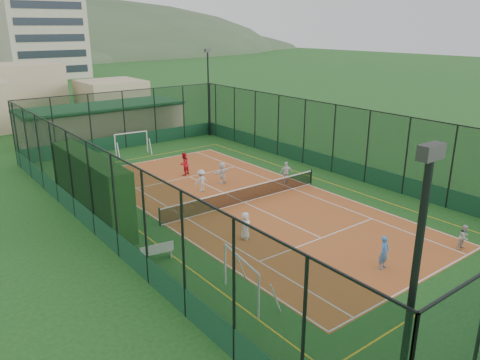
% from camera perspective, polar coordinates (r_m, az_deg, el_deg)
% --- Properties ---
extents(ground, '(300.00, 300.00, 0.00)m').
position_cam_1_polar(ground, '(28.69, 0.51, -2.75)').
color(ground, '#1A4E1E').
rests_on(ground, ground).
extents(court_slab, '(11.17, 23.97, 0.01)m').
position_cam_1_polar(court_slab, '(28.69, 0.51, -2.74)').
color(court_slab, '#AA5525').
rests_on(court_slab, ground).
extents(tennis_net, '(11.67, 0.12, 1.06)m').
position_cam_1_polar(tennis_net, '(28.51, 0.52, -1.75)').
color(tennis_net, black).
rests_on(tennis_net, ground).
extents(perimeter_fence, '(18.12, 34.12, 5.00)m').
position_cam_1_polar(perimeter_fence, '(27.89, 0.53, 2.05)').
color(perimeter_fence, black).
rests_on(perimeter_fence, ground).
extents(floodlight_sw, '(0.60, 0.26, 8.25)m').
position_cam_1_polar(floodlight_sw, '(11.00, 19.69, -17.19)').
color(floodlight_sw, black).
rests_on(floodlight_sw, ground).
extents(floodlight_ne, '(0.60, 0.26, 8.25)m').
position_cam_1_polar(floodlight_ne, '(45.70, -3.86, 10.51)').
color(floodlight_ne, black).
rests_on(floodlight_ne, ground).
extents(clubhouse, '(15.20, 7.20, 3.15)m').
position_cam_1_polar(clubhouse, '(46.95, -16.37, 6.87)').
color(clubhouse, tan).
rests_on(clubhouse, ground).
extents(apartment_tower, '(15.00, 12.00, 30.00)m').
position_cam_1_polar(apartment_tower, '(107.05, -23.43, 19.44)').
color(apartment_tower, beige).
rests_on(apartment_tower, ground).
extents(hedge_left, '(1.28, 8.50, 3.72)m').
position_cam_1_polar(hedge_left, '(26.74, -17.65, -1.00)').
color(hedge_left, black).
rests_on(hedge_left, ground).
extents(white_bench, '(1.63, 0.69, 0.89)m').
position_cam_1_polar(white_bench, '(22.08, -10.26, -8.55)').
color(white_bench, white).
rests_on(white_bench, ground).
extents(futsal_goal_near, '(2.94, 1.28, 1.84)m').
position_cam_1_polar(futsal_goal_near, '(18.59, 0.10, -12.05)').
color(futsal_goal_near, white).
rests_on(futsal_goal_near, ground).
extents(futsal_goal_far, '(2.92, 1.11, 1.84)m').
position_cam_1_polar(futsal_goal_far, '(40.23, -13.09, 4.34)').
color(futsal_goal_far, white).
rests_on(futsal_goal_far, ground).
extents(child_near_left, '(0.84, 0.78, 1.44)m').
position_cam_1_polar(child_near_left, '(23.64, 0.65, -5.59)').
color(child_near_left, white).
rests_on(child_near_left, court_slab).
extents(child_near_mid, '(0.60, 0.43, 1.55)m').
position_cam_1_polar(child_near_mid, '(21.85, 17.17, -8.43)').
color(child_near_mid, '#4880CE').
rests_on(child_near_mid, court_slab).
extents(child_near_right, '(0.62, 0.49, 1.24)m').
position_cam_1_polar(child_near_right, '(25.11, 25.67, -6.29)').
color(child_near_right, silver).
rests_on(child_near_right, court_slab).
extents(child_far_left, '(0.99, 0.60, 1.49)m').
position_cam_1_polar(child_far_left, '(30.37, -4.75, -0.09)').
color(child_far_left, silver).
rests_on(child_far_left, court_slab).
extents(child_far_right, '(0.95, 0.71, 1.49)m').
position_cam_1_polar(child_far_right, '(32.13, 5.64, 0.93)').
color(child_far_right, white).
rests_on(child_far_right, court_slab).
extents(child_far_back, '(1.43, 0.63, 1.49)m').
position_cam_1_polar(child_far_back, '(31.89, -2.19, 0.87)').
color(child_far_back, white).
rests_on(child_far_back, court_slab).
extents(coach, '(0.99, 0.90, 1.66)m').
position_cam_1_polar(coach, '(33.90, -6.84, 1.97)').
color(coach, red).
rests_on(coach, court_slab).
extents(tennis_balls, '(5.49, 0.80, 0.07)m').
position_cam_1_polar(tennis_balls, '(30.02, -1.64, -1.69)').
color(tennis_balls, '#CCE033').
rests_on(tennis_balls, court_slab).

